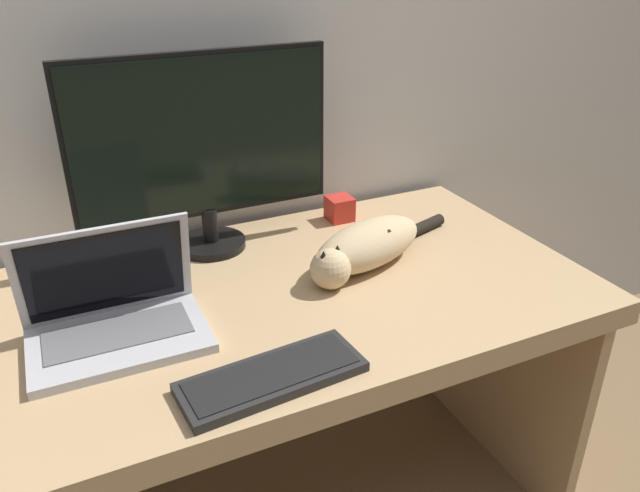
# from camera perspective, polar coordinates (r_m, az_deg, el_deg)

# --- Properties ---
(wall_back) EXTENTS (6.40, 0.06, 2.60)m
(wall_back) POSITION_cam_1_polar(r_m,az_deg,el_deg) (1.66, -14.33, 19.76)
(wall_back) COLOR silver
(wall_back) RESTS_ON ground_plane
(desk) EXTENTS (1.67, 0.79, 0.74)m
(desk) POSITION_cam_1_polar(r_m,az_deg,el_deg) (1.50, -7.52, -9.69)
(desk) COLOR tan
(desk) RESTS_ON ground_plane
(monitor) EXTENTS (0.65, 0.18, 0.50)m
(monitor) POSITION_cam_1_polar(r_m,az_deg,el_deg) (1.57, -10.65, 8.87)
(monitor) COLOR black
(monitor) RESTS_ON desk
(laptop) EXTENTS (0.35, 0.23, 0.23)m
(laptop) POSITION_cam_1_polar(r_m,az_deg,el_deg) (1.33, -18.23, -6.27)
(laptop) COLOR #B7B7BC
(laptop) RESTS_ON desk
(external_keyboard) EXTENTS (0.36, 0.16, 0.02)m
(external_keyboard) POSITION_cam_1_polar(r_m,az_deg,el_deg) (1.18, -4.40, -11.83)
(external_keyboard) COLOR black
(external_keyboard) RESTS_ON desk
(cat) EXTENTS (0.49, 0.25, 0.11)m
(cat) POSITION_cam_1_polar(r_m,az_deg,el_deg) (1.53, 4.20, 0.06)
(cat) COLOR #D1B284
(cat) RESTS_ON desk
(small_toy) EXTENTS (0.07, 0.07, 0.07)m
(small_toy) POSITION_cam_1_polar(r_m,az_deg,el_deg) (1.79, 1.80, 3.45)
(small_toy) COLOR red
(small_toy) RESTS_ON desk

